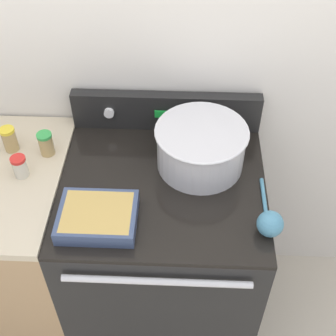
% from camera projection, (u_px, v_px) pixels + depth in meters
% --- Properties ---
extents(kitchen_wall, '(8.00, 0.05, 2.50)m').
position_uv_depth(kitchen_wall, '(167.00, 54.00, 1.76)').
color(kitchen_wall, silver).
rests_on(kitchen_wall, ground_plane).
extents(stove_range, '(0.76, 0.72, 0.94)m').
position_uv_depth(stove_range, '(163.00, 256.00, 2.04)').
color(stove_range, black).
rests_on(stove_range, ground_plane).
extents(control_panel, '(0.76, 0.07, 0.16)m').
position_uv_depth(control_panel, '(166.00, 111.00, 1.88)').
color(control_panel, black).
rests_on(control_panel, stove_range).
extents(side_counter, '(0.57, 0.69, 0.96)m').
position_uv_depth(side_counter, '(13.00, 250.00, 2.06)').
color(side_counter, tan).
rests_on(side_counter, ground_plane).
extents(mixing_bowl, '(0.34, 0.34, 0.17)m').
position_uv_depth(mixing_bowl, '(201.00, 146.00, 1.71)').
color(mixing_bowl, silver).
rests_on(mixing_bowl, stove_range).
extents(casserole_dish, '(0.26, 0.21, 0.05)m').
position_uv_depth(casserole_dish, '(98.00, 216.00, 1.56)').
color(casserole_dish, '#38476B').
rests_on(casserole_dish, stove_range).
extents(ladle, '(0.09, 0.28, 0.09)m').
position_uv_depth(ladle, '(270.00, 223.00, 1.53)').
color(ladle, teal).
rests_on(ladle, stove_range).
extents(spice_jar_green_cap, '(0.06, 0.06, 0.10)m').
position_uv_depth(spice_jar_green_cap, '(46.00, 144.00, 1.77)').
color(spice_jar_green_cap, tan).
rests_on(spice_jar_green_cap, side_counter).
extents(spice_jar_red_cap, '(0.05, 0.05, 0.09)m').
position_uv_depth(spice_jar_red_cap, '(20.00, 166.00, 1.69)').
color(spice_jar_red_cap, beige).
rests_on(spice_jar_red_cap, side_counter).
extents(spice_jar_yellow_cap, '(0.06, 0.06, 0.10)m').
position_uv_depth(spice_jar_yellow_cap, '(10.00, 139.00, 1.78)').
color(spice_jar_yellow_cap, tan).
rests_on(spice_jar_yellow_cap, side_counter).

